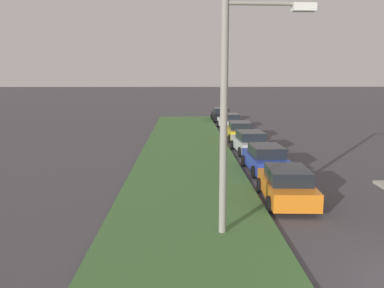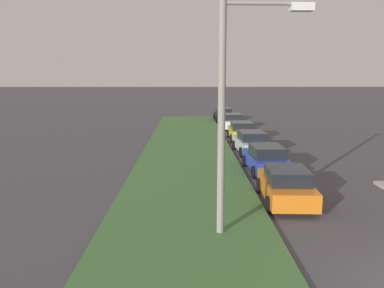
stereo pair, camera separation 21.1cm
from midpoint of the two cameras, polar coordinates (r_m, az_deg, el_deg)
name	(u,v)px [view 1 (the left image)]	position (r m, az deg, el deg)	size (l,w,h in m)	color
grass_median	(187,183)	(19.89, -0.95, -5.41)	(60.00, 6.00, 0.12)	#3D6633
parked_car_orange	(287,185)	(17.48, 12.65, -5.58)	(4.37, 2.16, 1.47)	orange
parked_car_blue	(266,159)	(22.49, 9.89, -2.05)	(4.37, 2.16, 1.47)	#23389E
parked_car_silver	(250,142)	(27.67, 7.80, 0.23)	(4.40, 2.22, 1.47)	#B2B5BA
parked_car_yellow	(240,131)	(32.97, 6.42, 1.79)	(4.32, 2.05, 1.47)	gold
parked_car_white	(229,121)	(39.48, 5.04, 3.14)	(4.36, 2.13, 1.47)	silver
parked_car_black	(221,115)	(45.95, 3.89, 4.09)	(4.34, 2.10, 1.47)	black
streetlight	(235,102)	(12.98, 5.54, 5.81)	(0.40, 2.87, 7.50)	gray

